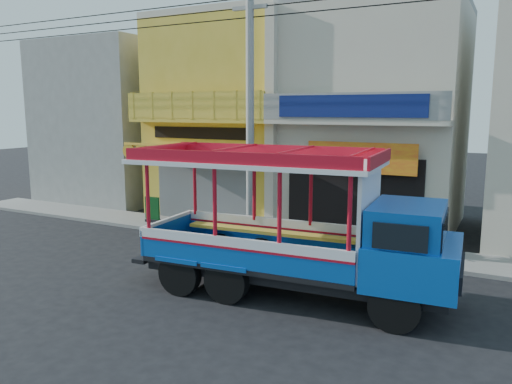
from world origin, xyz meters
TOP-DOWN VIEW (x-y plane):
  - ground at (0.00, 0.00)m, footprint 90.00×90.00m
  - sidewalk at (0.00, 4.00)m, footprint 30.00×2.00m
  - shophouse_left at (-4.00, 7.96)m, footprint 6.00×7.50m
  - shophouse_right at (2.00, 7.96)m, footprint 6.00×6.75m
  - party_pilaster at (-1.00, 4.85)m, footprint 0.35×0.30m
  - filler_building_left at (-11.00, 8.00)m, footprint 6.00×6.00m
  - utility_pole at (-0.85, 3.30)m, footprint 28.00×0.26m
  - songthaew_truck at (2.73, -0.53)m, footprint 7.73×2.95m
  - green_sign at (-5.63, 3.87)m, footprint 0.64×0.31m
  - potted_plant_a at (3.53, 3.97)m, footprint 1.09×1.09m
  - potted_plant_c at (4.82, 4.44)m, footprint 0.82×0.82m

SIDE VIEW (x-z plane):
  - ground at x=0.00m, z-range 0.00..0.00m
  - sidewalk at x=0.00m, z-range 0.00..0.12m
  - green_sign at x=-5.63m, z-range 0.04..1.02m
  - potted_plant_a at x=3.53m, z-range 0.12..1.03m
  - potted_plant_c at x=4.82m, z-range 0.12..1.20m
  - songthaew_truck at x=2.73m, z-range -0.06..3.48m
  - filler_building_left at x=-11.00m, z-range 0.00..7.60m
  - party_pilaster at x=-1.00m, z-range 0.00..8.00m
  - shophouse_right at x=2.00m, z-range -0.01..8.23m
  - shophouse_left at x=-4.00m, z-range -0.01..8.23m
  - utility_pole at x=-0.85m, z-range 0.53..9.53m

